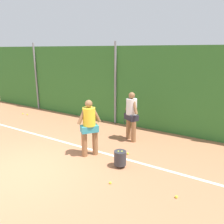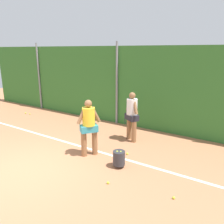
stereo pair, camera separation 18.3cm
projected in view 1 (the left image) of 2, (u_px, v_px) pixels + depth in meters
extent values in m
plane|color=#B2704C|center=(62.00, 151.00, 7.79)|extent=(27.84, 27.84, 0.00)
cube|color=#33702D|center=(117.00, 86.00, 10.39)|extent=(18.10, 0.25, 3.51)
cylinder|color=gray|center=(36.00, 77.00, 12.85)|extent=(0.10, 0.10, 3.71)
cylinder|color=gray|center=(115.00, 84.00, 10.22)|extent=(0.10, 0.10, 3.71)
cube|color=white|center=(74.00, 145.00, 8.27)|extent=(13.22, 0.10, 0.01)
cylinder|color=#8C603D|center=(95.00, 143.00, 7.43)|extent=(0.18, 0.18, 0.81)
cylinder|color=#8C603D|center=(84.00, 144.00, 7.30)|extent=(0.18, 0.18, 0.81)
cube|color=teal|center=(89.00, 129.00, 7.23)|extent=(0.58, 0.62, 0.22)
cylinder|color=yellow|center=(89.00, 117.00, 7.12)|extent=(0.40, 0.40, 0.58)
sphere|color=#8C603D|center=(89.00, 104.00, 7.01)|extent=(0.23, 0.23, 0.23)
cylinder|color=#8C603D|center=(96.00, 115.00, 7.19)|extent=(0.25, 0.29, 0.56)
cylinder|color=#8C603D|center=(82.00, 116.00, 7.03)|extent=(0.25, 0.29, 0.56)
cylinder|color=#8C603D|center=(134.00, 131.00, 8.45)|extent=(0.18, 0.18, 0.82)
cylinder|color=#8C603D|center=(128.00, 129.00, 8.76)|extent=(0.18, 0.18, 0.82)
cube|color=#23232D|center=(131.00, 117.00, 8.47)|extent=(0.63, 0.55, 0.22)
cylinder|color=white|center=(132.00, 107.00, 8.37)|extent=(0.40, 0.40, 0.58)
sphere|color=#8C603D|center=(132.00, 95.00, 8.25)|extent=(0.24, 0.24, 0.24)
cylinder|color=#8C603D|center=(135.00, 107.00, 8.16)|extent=(0.30, 0.23, 0.56)
cylinder|color=#8C603D|center=(128.00, 104.00, 8.55)|extent=(0.30, 0.23, 0.56)
cylinder|color=black|center=(126.00, 114.00, 8.70)|extent=(0.03, 0.03, 0.28)
torus|color=#26262B|center=(126.00, 120.00, 8.77)|extent=(0.26, 0.17, 0.28)
cylinder|color=#2D2D33|center=(120.00, 158.00, 6.65)|extent=(0.36, 0.36, 0.42)
cylinder|color=#2D2D33|center=(124.00, 167.00, 6.65)|extent=(0.02, 0.02, 0.08)
cylinder|color=#2D2D33|center=(116.00, 164.00, 6.78)|extent=(0.02, 0.02, 0.08)
cylinder|color=#2D2D33|center=(122.00, 164.00, 6.82)|extent=(0.02, 0.02, 0.08)
sphere|color=#CCDB33|center=(122.00, 152.00, 6.60)|extent=(0.07, 0.07, 0.07)
sphere|color=#CCDB33|center=(118.00, 152.00, 6.60)|extent=(0.07, 0.07, 0.07)
sphere|color=#CCDB33|center=(176.00, 197.00, 5.30)|extent=(0.07, 0.07, 0.07)
sphere|color=#CCDB33|center=(110.00, 183.00, 5.86)|extent=(0.07, 0.07, 0.07)
sphere|color=#CCDB33|center=(23.00, 114.00, 12.17)|extent=(0.07, 0.07, 0.07)
sphere|color=#CCDB33|center=(128.00, 154.00, 7.51)|extent=(0.07, 0.07, 0.07)
sphere|color=#CCDB33|center=(27.00, 114.00, 12.02)|extent=(0.07, 0.07, 0.07)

